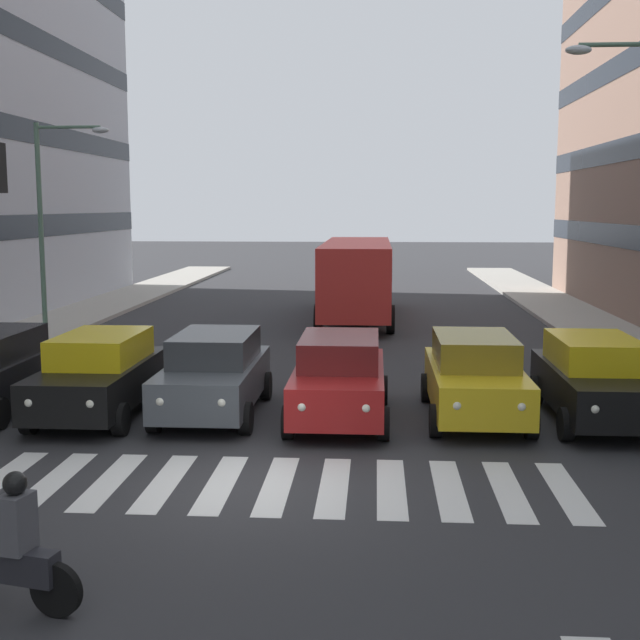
% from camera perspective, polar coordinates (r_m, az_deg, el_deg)
% --- Properties ---
extents(ground_plane, '(180.00, 180.00, 0.00)m').
position_cam_1_polar(ground_plane, '(13.33, -4.95, -11.27)').
color(ground_plane, '#2D2D30').
extents(crosswalk_markings, '(10.35, 2.80, 0.01)m').
position_cam_1_polar(crosswalk_markings, '(13.33, -4.95, -11.25)').
color(crosswalk_markings, silver).
rests_on(crosswalk_markings, ground_plane).
extents(car_0, '(2.02, 4.44, 1.72)m').
position_cam_1_polar(car_0, '(17.68, 18.54, -3.89)').
color(car_0, black).
rests_on(car_0, ground_plane).
extents(car_1, '(2.02, 4.44, 1.72)m').
position_cam_1_polar(car_1, '(17.32, 10.67, -3.85)').
color(car_1, gold).
rests_on(car_1, ground_plane).
extents(car_2, '(2.02, 4.44, 1.72)m').
position_cam_1_polar(car_2, '(16.92, 1.35, -3.99)').
color(car_2, maroon).
rests_on(car_2, ground_plane).
extents(car_3, '(2.02, 4.44, 1.72)m').
position_cam_1_polar(car_3, '(17.47, -7.34, -3.68)').
color(car_3, '#474C51').
rests_on(car_3, ground_plane).
extents(car_4, '(2.02, 4.44, 1.72)m').
position_cam_1_polar(car_4, '(17.84, -15.03, -3.64)').
color(car_4, black).
rests_on(car_4, ground_plane).
extents(bus_behind_traffic, '(2.78, 10.50, 3.00)m').
position_cam_1_polar(bus_behind_traffic, '(32.01, 2.59, 3.38)').
color(bus_behind_traffic, red).
rests_on(bus_behind_traffic, ground_plane).
extents(motorcycle_with_rider, '(1.68, 0.48, 1.57)m').
position_cam_1_polar(motorcycle_with_rider, '(9.81, -20.49, -14.92)').
color(motorcycle_with_rider, black).
rests_on(motorcycle_with_rider, ground_plane).
extents(street_lamp_right, '(2.45, 0.28, 6.87)m').
position_cam_1_polar(street_lamp_right, '(28.16, -18.12, 7.41)').
color(street_lamp_right, '#4C6B56').
rests_on(street_lamp_right, sidewalk_right).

